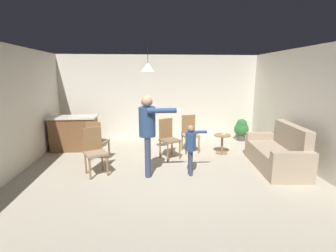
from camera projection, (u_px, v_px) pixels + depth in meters
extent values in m
plane|color=#B2A893|center=(167.00, 176.00, 5.16)|extent=(7.68, 7.68, 0.00)
cube|color=silver|center=(159.00, 98.00, 8.00)|extent=(6.40, 0.10, 2.70)
cube|color=silver|center=(320.00, 111.00, 5.13)|extent=(0.10, 6.40, 2.70)
cube|color=tan|center=(275.00, 158.00, 5.59)|extent=(0.99, 1.52, 0.45)
cube|color=tan|center=(292.00, 137.00, 5.48)|extent=(0.34, 1.45, 0.55)
cube|color=tan|center=(293.00, 168.00, 4.77)|extent=(0.86, 0.26, 0.63)
cube|color=tan|center=(263.00, 145.00, 6.36)|extent=(0.86, 0.26, 0.63)
cylinder|color=olive|center=(307.00, 181.00, 4.84)|extent=(0.05, 0.05, 0.06)
cylinder|color=olive|center=(274.00, 155.00, 6.40)|extent=(0.05, 0.05, 0.06)
cylinder|color=olive|center=(274.00, 181.00, 4.85)|extent=(0.05, 0.05, 0.06)
cylinder|color=olive|center=(249.00, 155.00, 6.41)|extent=(0.05, 0.05, 0.06)
cube|color=brown|center=(74.00, 134.00, 6.91)|extent=(1.20, 0.60, 0.91)
cube|color=beige|center=(73.00, 117.00, 6.82)|extent=(1.26, 0.66, 0.04)
cylinder|color=olive|center=(222.00, 135.00, 6.56)|extent=(0.44, 0.44, 0.03)
cylinder|color=olive|center=(222.00, 145.00, 6.61)|extent=(0.06, 0.06, 0.49)
cylinder|color=olive|center=(222.00, 153.00, 6.66)|extent=(0.31, 0.31, 0.03)
cylinder|color=#384260|center=(148.00, 155.00, 5.21)|extent=(0.12, 0.12, 0.85)
cylinder|color=#384260|center=(148.00, 157.00, 5.04)|extent=(0.12, 0.12, 0.85)
cylinder|color=navy|center=(147.00, 122.00, 4.97)|extent=(0.34, 0.34, 0.60)
sphere|color=tan|center=(147.00, 101.00, 4.89)|extent=(0.23, 0.23, 0.23)
cylinder|color=navy|center=(147.00, 122.00, 5.17)|extent=(0.10, 0.10, 0.57)
cylinder|color=navy|center=(162.00, 111.00, 4.76)|extent=(0.57, 0.11, 0.10)
cube|color=white|center=(178.00, 110.00, 4.80)|extent=(0.13, 0.04, 0.04)
cylinder|color=#384260|center=(190.00, 162.00, 5.24)|extent=(0.08, 0.08, 0.55)
cylinder|color=#384260|center=(191.00, 163.00, 5.13)|extent=(0.08, 0.08, 0.55)
cylinder|color=navy|center=(191.00, 141.00, 5.09)|extent=(0.22, 0.22, 0.39)
sphere|color=#9E7556|center=(191.00, 129.00, 5.04)|extent=(0.15, 0.15, 0.15)
cylinder|color=navy|center=(198.00, 132.00, 5.20)|extent=(0.36, 0.07, 0.06)
cube|color=white|center=(208.00, 132.00, 5.21)|extent=(0.13, 0.04, 0.04)
cylinder|color=navy|center=(192.00, 144.00, 4.97)|extent=(0.06, 0.06, 0.36)
cylinder|color=olive|center=(89.00, 153.00, 5.99)|extent=(0.04, 0.04, 0.45)
cylinder|color=olive|center=(102.00, 154.00, 5.90)|extent=(0.04, 0.04, 0.45)
cylinder|color=olive|center=(96.00, 148.00, 6.33)|extent=(0.04, 0.04, 0.45)
cylinder|color=olive|center=(109.00, 150.00, 6.24)|extent=(0.04, 0.04, 0.45)
cube|color=tan|center=(98.00, 141.00, 6.07)|extent=(0.54, 0.54, 0.05)
cube|color=olive|center=(93.00, 132.00, 5.83)|extent=(0.37, 0.17, 0.50)
cylinder|color=olive|center=(194.00, 142.00, 6.94)|extent=(0.04, 0.04, 0.45)
cylinder|color=olive|center=(182.00, 143.00, 6.86)|extent=(0.04, 0.04, 0.45)
cylinder|color=olive|center=(199.00, 145.00, 6.60)|extent=(0.04, 0.04, 0.45)
cylinder|color=olive|center=(186.00, 146.00, 6.52)|extent=(0.04, 0.04, 0.45)
cube|color=#997F60|center=(190.00, 135.00, 6.68)|extent=(0.48, 0.48, 0.05)
cube|color=olive|center=(188.00, 124.00, 6.80)|extent=(0.38, 0.10, 0.50)
cylinder|color=olive|center=(172.00, 147.00, 6.46)|extent=(0.04, 0.04, 0.45)
cylinder|color=olive|center=(160.00, 149.00, 6.27)|extent=(0.04, 0.04, 0.45)
cylinder|color=olive|center=(180.00, 150.00, 6.16)|extent=(0.04, 0.04, 0.45)
cylinder|color=olive|center=(168.00, 153.00, 5.97)|extent=(0.04, 0.04, 0.45)
cube|color=#7F664C|center=(170.00, 140.00, 6.16)|extent=(0.57, 0.57, 0.05)
cube|color=olive|center=(166.00, 128.00, 6.26)|extent=(0.35, 0.21, 0.50)
cylinder|color=olive|center=(102.00, 161.00, 5.43)|extent=(0.04, 0.04, 0.45)
cylinder|color=olive|center=(86.00, 164.00, 5.25)|extent=(0.04, 0.04, 0.45)
cylinder|color=olive|center=(107.00, 166.00, 5.13)|extent=(0.04, 0.04, 0.45)
cylinder|color=olive|center=(90.00, 169.00, 4.95)|extent=(0.04, 0.04, 0.45)
cube|color=#997F60|center=(96.00, 153.00, 5.14)|extent=(0.56, 0.56, 0.05)
cube|color=olive|center=(92.00, 139.00, 5.24)|extent=(0.36, 0.21, 0.50)
cylinder|color=#4C4742|center=(241.00, 137.00, 7.96)|extent=(0.27, 0.27, 0.21)
sphere|color=#2D6B33|center=(241.00, 129.00, 7.90)|extent=(0.46, 0.46, 0.46)
sphere|color=#2D6B33|center=(242.00, 124.00, 7.87)|extent=(0.34, 0.34, 0.34)
cube|color=white|center=(223.00, 134.00, 6.55)|extent=(0.13, 0.08, 0.04)
cone|color=silver|center=(148.00, 67.00, 5.59)|extent=(0.32, 0.32, 0.20)
cylinder|color=black|center=(148.00, 55.00, 5.54)|extent=(0.01, 0.01, 0.36)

